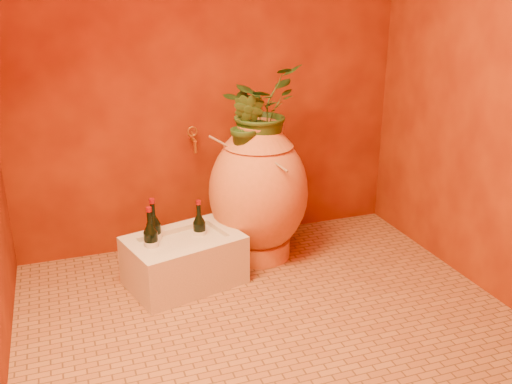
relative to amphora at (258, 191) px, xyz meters
name	(u,v)px	position (x,y,z in m)	size (l,w,h in m)	color
floor	(265,313)	(-0.20, -0.65, -0.43)	(2.50, 2.50, 0.00)	#925B2F
wall_back	(209,49)	(-0.20, 0.35, 0.82)	(2.50, 0.02, 2.50)	#561304
wall_right	(492,61)	(1.05, -0.65, 0.82)	(0.02, 2.00, 2.50)	#561304
amphora	(258,191)	(0.00, 0.00, 0.00)	(0.63, 0.63, 0.87)	#C96F38
stone_basin	(184,261)	(-0.52, -0.20, -0.29)	(0.71, 0.58, 0.29)	beige
wine_bottle_a	(200,232)	(-0.41, -0.12, -0.16)	(0.08, 0.08, 0.31)	black
wine_bottle_b	(151,243)	(-0.70, -0.19, -0.15)	(0.08, 0.08, 0.33)	black
wine_bottle_c	(154,236)	(-0.67, -0.11, -0.15)	(0.08, 0.08, 0.35)	black
wall_tap	(193,138)	(-0.33, 0.27, 0.30)	(0.07, 0.14, 0.15)	#AC7C27
plant_main	(260,109)	(0.02, 0.03, 0.50)	(0.46, 0.40, 0.51)	#254719
plant_side	(247,125)	(-0.09, -0.06, 0.43)	(0.21, 0.17, 0.38)	#254719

